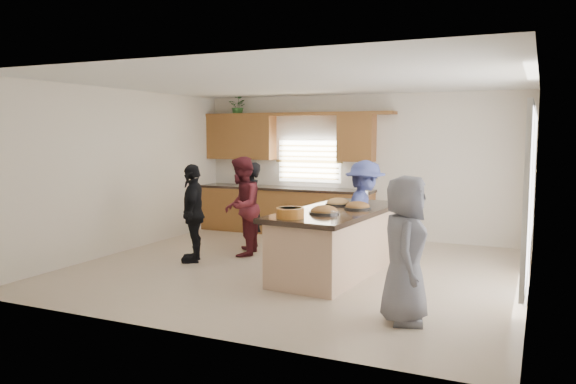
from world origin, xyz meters
The scene contains 18 objects.
floor centered at (0.00, 0.00, 0.00)m, with size 6.50×6.50×0.00m, color #C2A990.
room_shell centered at (0.00, 0.00, 1.90)m, with size 6.52×6.02×2.81m.
back_cabinetry centered at (-1.47, 2.73, 0.91)m, with size 4.08×0.66×2.46m.
right_wall_glazing centered at (3.22, -0.13, 1.34)m, with size 0.06×4.00×2.25m.
island centered at (0.66, -0.01, 0.45)m, with size 1.37×2.79×0.95m.
platter_front centered at (0.64, -0.49, 0.98)m, with size 0.42×0.42×0.17m.
platter_mid centered at (0.91, 0.18, 0.98)m, with size 0.39×0.39×0.16m.
platter_back centered at (0.51, 0.46, 0.98)m, with size 0.40×0.40×0.16m.
salad_bowl centered at (0.39, -1.07, 1.03)m, with size 0.36×0.36×0.13m.
clear_cup centered at (0.91, -0.83, 1.00)m, with size 0.09×0.09×0.09m, color white.
plate_stack centered at (0.66, 1.02, 0.97)m, with size 0.21×0.21×0.04m, color #BB90D2.
flower_vase centered at (0.74, 1.07, 1.17)m, with size 0.14×0.14×0.44m.
potted_plant centered at (-2.56, 2.82, 2.61)m, with size 0.38×0.33×0.42m, color #2F6528.
woman_left_back centered at (-1.35, 1.08, 0.77)m, with size 0.56×0.37×1.54m, color black.
woman_left_mid centered at (-1.21, 0.51, 0.83)m, with size 0.81×0.63×1.66m, color #591A21.
woman_left_front centered at (-1.69, -0.21, 0.78)m, with size 0.92×0.38×1.56m, color black.
woman_right_back centered at (0.91, 0.53, 0.82)m, with size 1.06×0.61×1.64m, color #3F488A.
woman_right_front centered at (2.04, -1.72, 0.80)m, with size 0.78×0.51×1.60m, color slate.
Camera 1 is at (3.34, -7.64, 2.05)m, focal length 35.00 mm.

